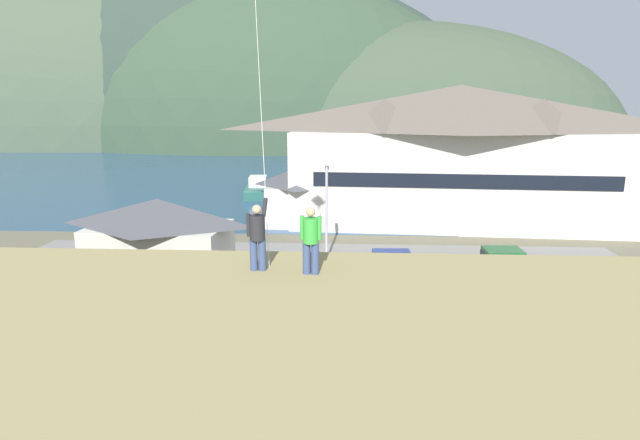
{
  "coord_description": "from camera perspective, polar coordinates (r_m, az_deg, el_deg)",
  "views": [
    {
      "loc": [
        1.74,
        -21.66,
        10.11
      ],
      "look_at": [
        0.15,
        9.0,
        3.21
      ],
      "focal_mm": 29.35,
      "sensor_mm": 36.0,
      "label": 1
    }
  ],
  "objects": [
    {
      "name": "storage_shed_near_lot",
      "position": [
        28.87,
        -17.05,
        -2.73
      ],
      "size": [
        7.85,
        4.97,
        5.26
      ],
      "color": "beige",
      "rests_on": "ground"
    },
    {
      "name": "far_hill_east_peak",
      "position": [
        142.96,
        -10.3,
        8.41
      ],
      "size": [
        144.34,
        66.67,
        88.26
      ],
      "primitive_type": "ellipsoid",
      "color": "#2D3D33",
      "rests_on": "ground"
    },
    {
      "name": "far_hill_center_saddle",
      "position": [
        138.11,
        -5.3,
        8.41
      ],
      "size": [
        112.82,
        72.06,
        79.96
      ],
      "primitive_type": "ellipsoid",
      "color": "#334733",
      "rests_on": "ground"
    },
    {
      "name": "parked_car_back_row_left",
      "position": [
        27.8,
        29.73,
        -8.05
      ],
      "size": [
        4.32,
        2.29,
        1.82
      ],
      "color": "#9EA3A8",
      "rests_on": "parking_lot_pad"
    },
    {
      "name": "harbor_lodge",
      "position": [
        44.79,
        14.78,
        7.08
      ],
      "size": [
        29.1,
        10.77,
        11.52
      ],
      "color": "beige",
      "rests_on": "ground"
    },
    {
      "name": "person_kite_flyer",
      "position": [
        13.55,
        -6.84,
        -1.61
      ],
      "size": [
        0.51,
        0.66,
        1.86
      ],
      "color": "#384770",
      "rests_on": "grassy_hill_foreground"
    },
    {
      "name": "storage_shed_waterside",
      "position": [
        43.97,
        -1.94,
        2.83
      ],
      "size": [
        6.29,
        5.66,
        5.01
      ],
      "color": "beige",
      "rests_on": "ground"
    },
    {
      "name": "parking_lot_pad",
      "position": [
        28.54,
        -0.72,
        -7.97
      ],
      "size": [
        40.0,
        20.0,
        0.1
      ],
      "primitive_type": "cube",
      "color": "gray",
      "rests_on": "ground"
    },
    {
      "name": "parking_light_pole",
      "position": [
        32.87,
        0.72,
        1.42
      ],
      "size": [
        0.24,
        0.78,
        6.14
      ],
      "color": "#ADADB2",
      "rests_on": "parking_lot_pad"
    },
    {
      "name": "parked_car_front_row_silver",
      "position": [
        25.08,
        15.05,
        -8.92
      ],
      "size": [
        4.27,
        2.19,
        1.82
      ],
      "color": "black",
      "rests_on": "parking_lot_pad"
    },
    {
      "name": "ground_plane",
      "position": [
        23.96,
        -1.51,
        -12.29
      ],
      "size": [
        600.0,
        600.0,
        0.0
      ],
      "primitive_type": "plane",
      "color": "#66604C"
    },
    {
      "name": "moored_boat_wharfside",
      "position": [
        59.19,
        -6.71,
        3.45
      ],
      "size": [
        3.49,
        8.61,
        2.16
      ],
      "color": "#23564C",
      "rests_on": "ground"
    },
    {
      "name": "far_hill_west_ridge",
      "position": [
        152.43,
        -25.33,
        7.66
      ],
      "size": [
        143.1,
        58.02,
        80.53
      ],
      "primitive_type": "ellipsoid",
      "color": "#42513D",
      "rests_on": "ground"
    },
    {
      "name": "far_hill_far_shoulder",
      "position": [
        131.12,
        8.9,
        8.09
      ],
      "size": [
        105.4,
        62.44,
        57.24
      ],
      "primitive_type": "ellipsoid",
      "color": "#3D4C38",
      "rests_on": "ground"
    },
    {
      "name": "bay_water",
      "position": [
        82.3,
        1.74,
        5.61
      ],
      "size": [
        360.0,
        84.0,
        0.03
      ],
      "primitive_type": "cube",
      "color": "navy",
      "rests_on": "ground"
    },
    {
      "name": "parked_car_lone_by_shed",
      "position": [
        29.87,
        7.61,
        -5.07
      ],
      "size": [
        4.27,
        2.19,
        1.82
      ],
      "color": "navy",
      "rests_on": "parking_lot_pad"
    },
    {
      "name": "person_companion",
      "position": [
        13.17,
        -1.01,
        -2.02
      ],
      "size": [
        0.55,
        0.4,
        1.74
      ],
      "color": "#384770",
      "rests_on": "grassy_hill_foreground"
    },
    {
      "name": "wharf_dock",
      "position": [
        56.85,
        -3.34,
        2.76
      ],
      "size": [
        3.2,
        13.7,
        0.7
      ],
      "color": "#70604C",
      "rests_on": "ground"
    },
    {
      "name": "parked_car_mid_row_far",
      "position": [
        23.7,
        0.4,
        -9.76
      ],
      "size": [
        4.27,
        2.2,
        1.82
      ],
      "color": "silver",
      "rests_on": "parking_lot_pad"
    },
    {
      "name": "parked_car_mid_row_center",
      "position": [
        31.96,
        19.07,
        -4.49
      ],
      "size": [
        4.26,
        2.17,
        1.82
      ],
      "color": "#236633",
      "rests_on": "parking_lot_pad"
    }
  ]
}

